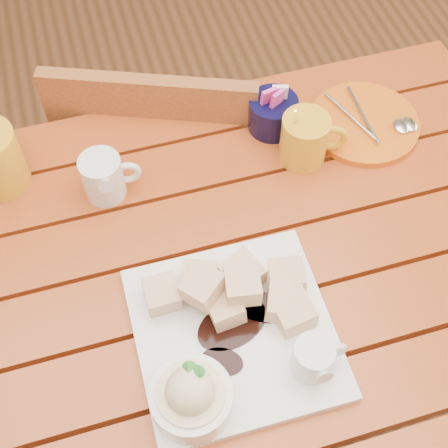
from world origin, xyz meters
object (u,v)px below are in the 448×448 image
object	(u,v)px
dessert_plate	(228,341)
orange_saucer	(365,123)
table	(209,311)
chair_far	(170,166)
coffee_mug_right	(306,138)

from	to	relation	value
dessert_plate	orange_saucer	xyz separation A→B (m)	(0.36, 0.34, -0.02)
table	dessert_plate	bearing A→B (deg)	-90.51
table	dessert_plate	distance (m)	0.18
dessert_plate	orange_saucer	bearing A→B (deg)	43.53
dessert_plate	orange_saucer	size ratio (longest dim) A/B	1.44
orange_saucer	chair_far	size ratio (longest dim) A/B	0.24
table	orange_saucer	world-z (taller)	orange_saucer
table	chair_far	size ratio (longest dim) A/B	1.44
orange_saucer	chair_far	xyz separation A→B (m)	(-0.33, 0.24, -0.29)
dessert_plate	coffee_mug_right	bearing A→B (deg)	53.36
coffee_mug_right	chair_far	xyz separation A→B (m)	(-0.20, 0.27, -0.33)
dessert_plate	orange_saucer	distance (m)	0.50
table	dessert_plate	size ratio (longest dim) A/B	4.21
coffee_mug_right	chair_far	world-z (taller)	coffee_mug_right
table	chair_far	bearing A→B (deg)	86.08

